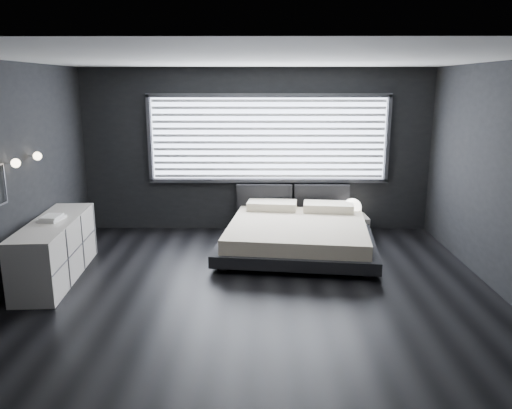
{
  "coord_description": "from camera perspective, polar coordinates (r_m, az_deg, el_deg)",
  "views": [
    {
      "loc": [
        0.05,
        -5.85,
        2.53
      ],
      "look_at": [
        0.0,
        0.85,
        0.9
      ],
      "focal_mm": 35.0,
      "sensor_mm": 36.0,
      "label": 1
    }
  ],
  "objects": [
    {
      "name": "room",
      "position": [
        5.96,
        -0.06,
        2.75
      ],
      "size": [
        6.04,
        6.0,
        2.8
      ],
      "color": "black",
      "rests_on": "ground"
    },
    {
      "name": "window",
      "position": [
        8.6,
        1.44,
        7.51
      ],
      "size": [
        4.14,
        0.09,
        1.52
      ],
      "color": "white",
      "rests_on": "ground"
    },
    {
      "name": "headboard",
      "position": [
        8.74,
        4.23,
        0.65
      ],
      "size": [
        1.96,
        0.16,
        0.52
      ],
      "color": "black",
      "rests_on": "ground"
    },
    {
      "name": "sconce_near",
      "position": [
        6.66,
        -25.79,
        4.28
      ],
      "size": [
        0.18,
        0.11,
        0.11
      ],
      "color": "silver",
      "rests_on": "ground"
    },
    {
      "name": "sconce_far",
      "position": [
        7.2,
        -23.73,
        5.09
      ],
      "size": [
        0.18,
        0.11,
        0.11
      ],
      "color": "silver",
      "rests_on": "ground"
    },
    {
      "name": "bed",
      "position": [
        7.72,
        4.77,
        -3.35
      ],
      "size": [
        2.55,
        2.46,
        0.6
      ],
      "color": "black",
      "rests_on": "ground"
    },
    {
      "name": "nightstand",
      "position": [
        8.7,
        10.7,
        -2.36
      ],
      "size": [
        0.59,
        0.49,
        0.33
      ],
      "primitive_type": "cube",
      "rotation": [
        0.0,
        0.0,
        0.04
      ],
      "color": "silver",
      "rests_on": "ground"
    },
    {
      "name": "orb_lamp",
      "position": [
        8.6,
        10.93,
        -0.34
      ],
      "size": [
        0.31,
        0.31,
        0.31
      ],
      "primitive_type": "sphere",
      "color": "white",
      "rests_on": "nightstand"
    },
    {
      "name": "dresser",
      "position": [
        7.13,
        -21.89,
        -4.78
      ],
      "size": [
        0.69,
        2.0,
        0.79
      ],
      "color": "silver",
      "rests_on": "ground"
    },
    {
      "name": "book_stack",
      "position": [
        7.04,
        -22.33,
        -1.43
      ],
      "size": [
        0.3,
        0.36,
        0.07
      ],
      "color": "silver",
      "rests_on": "dresser"
    }
  ]
}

